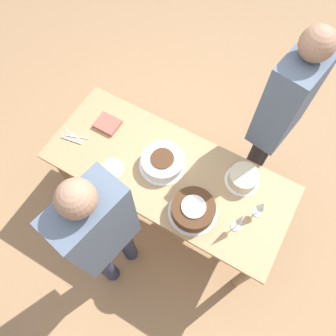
% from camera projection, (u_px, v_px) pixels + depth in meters
% --- Properties ---
extents(ground_plane, '(12.00, 12.00, 0.00)m').
position_uv_depth(ground_plane, '(168.00, 206.00, 2.97)').
color(ground_plane, '#A87F56').
extents(dining_table, '(1.76, 0.73, 0.74)m').
position_uv_depth(dining_table, '(168.00, 178.00, 2.41)').
color(dining_table, tan).
rests_on(dining_table, ground_plane).
extents(cake_center_white, '(0.34, 0.34, 0.10)m').
position_uv_depth(cake_center_white, '(162.00, 162.00, 2.29)').
color(cake_center_white, white).
rests_on(cake_center_white, dining_table).
extents(cake_front_chocolate, '(0.33, 0.33, 0.11)m').
position_uv_depth(cake_front_chocolate, '(193.00, 209.00, 2.13)').
color(cake_front_chocolate, white).
rests_on(cake_front_chocolate, dining_table).
extents(cake_back_decorated, '(0.24, 0.24, 0.10)m').
position_uv_depth(cake_back_decorated, '(243.00, 178.00, 2.23)').
color(cake_back_decorated, white).
rests_on(cake_back_decorated, dining_table).
extents(wine_glass_near, '(0.06, 0.06, 0.23)m').
position_uv_depth(wine_glass_near, '(240.00, 220.00, 1.99)').
color(wine_glass_near, silver).
rests_on(wine_glass_near, dining_table).
extents(wine_glass_far, '(0.06, 0.06, 0.18)m').
position_uv_depth(wine_glass_far, '(262.00, 206.00, 2.06)').
color(wine_glass_far, silver).
rests_on(wine_glass_far, dining_table).
extents(dessert_plate_left, '(0.16, 0.16, 0.01)m').
position_uv_depth(dessert_plate_left, '(112.00, 169.00, 2.31)').
color(dessert_plate_left, silver).
rests_on(dessert_plate_left, dining_table).
extents(fork_pile, '(0.19, 0.10, 0.01)m').
position_uv_depth(fork_pile, '(74.00, 138.00, 2.42)').
color(fork_pile, silver).
rests_on(fork_pile, dining_table).
extents(napkin_stack, '(0.17, 0.15, 0.03)m').
position_uv_depth(napkin_stack, '(108.00, 124.00, 2.46)').
color(napkin_stack, '#B75B4C').
rests_on(napkin_stack, dining_table).
extents(person_cutting, '(0.29, 0.43, 1.63)m').
position_uv_depth(person_cutting, '(101.00, 233.00, 1.86)').
color(person_cutting, '#2D334C').
rests_on(person_cutting, ground_plane).
extents(person_watching, '(0.29, 0.43, 1.71)m').
position_uv_depth(person_watching, '(282.00, 112.00, 2.17)').
color(person_watching, '#232328').
rests_on(person_watching, ground_plane).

